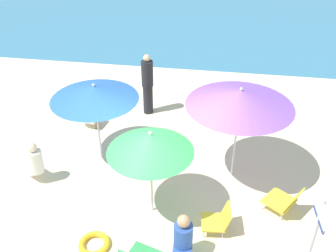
# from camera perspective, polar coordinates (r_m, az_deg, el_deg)

# --- Properties ---
(ground_plane) EXTENTS (40.00, 40.00, 0.00)m
(ground_plane) POSITION_cam_1_polar(r_m,az_deg,el_deg) (7.67, -1.77, -12.25)
(ground_plane) COLOR beige
(sea_water) EXTENTS (40.00, 16.00, 0.01)m
(sea_water) POSITION_cam_1_polar(r_m,az_deg,el_deg) (20.55, 5.87, 17.63)
(sea_water) COLOR teal
(sea_water) RESTS_ON ground_plane
(umbrella_green) EXTENTS (1.54, 1.54, 1.84)m
(umbrella_green) POSITION_cam_1_polar(r_m,az_deg,el_deg) (6.62, -2.65, -2.55)
(umbrella_green) COLOR silver
(umbrella_green) RESTS_ON ground_plane
(umbrella_blue) EXTENTS (1.87, 1.87, 1.88)m
(umbrella_blue) POSITION_cam_1_polar(r_m,az_deg,el_deg) (8.17, -10.90, 4.88)
(umbrella_blue) COLOR silver
(umbrella_blue) RESTS_ON ground_plane
(umbrella_purple) EXTENTS (2.12, 2.12, 2.11)m
(umbrella_purple) POSITION_cam_1_polar(r_m,az_deg,el_deg) (7.50, 10.67, 4.10)
(umbrella_purple) COLOR silver
(umbrella_purple) RESTS_ON ground_plane
(beach_chair_b) EXTENTS (0.55, 0.51, 0.55)m
(beach_chair_b) POSITION_cam_1_polar(r_m,az_deg,el_deg) (7.16, 7.55, -13.59)
(beach_chair_b) COLOR gold
(beach_chair_b) RESTS_ON ground_plane
(beach_chair_c) EXTENTS (0.65, 0.67, 0.64)m
(beach_chair_c) POSITION_cam_1_polar(r_m,az_deg,el_deg) (8.44, -1.92, -4.23)
(beach_chair_c) COLOR red
(beach_chair_c) RESTS_ON ground_plane
(beach_chair_d) EXTENTS (0.80, 0.79, 0.59)m
(beach_chair_d) POSITION_cam_1_polar(r_m,az_deg,el_deg) (7.73, 16.92, -10.55)
(beach_chair_d) COLOR gold
(beach_chair_d) RESTS_ON ground_plane
(person_a) EXTENTS (0.56, 0.40, 0.94)m
(person_a) POSITION_cam_1_polar(r_m,az_deg,el_deg) (9.96, -12.22, 2.31)
(person_a) COLOR silver
(person_a) RESTS_ON ground_plane
(person_b) EXTENTS (0.31, 0.31, 1.69)m
(person_b) POSITION_cam_1_polar(r_m,az_deg,el_deg) (10.17, -3.05, 6.19)
(person_b) COLOR black
(person_b) RESTS_ON ground_plane
(person_c) EXTENTS (0.55, 0.46, 0.98)m
(person_c) POSITION_cam_1_polar(r_m,az_deg,el_deg) (8.45, -19.30, -4.98)
(person_c) COLOR silver
(person_c) RESTS_ON ground_plane
(person_d) EXTENTS (0.33, 0.56, 0.94)m
(person_d) POSITION_cam_1_polar(r_m,az_deg,el_deg) (6.56, 2.23, -16.43)
(person_d) COLOR #2D519E
(person_d) RESTS_ON ground_plane
(warning_sign) EXTENTS (0.06, 0.48, 2.00)m
(warning_sign) POSITION_cam_1_polar(r_m,az_deg,el_deg) (5.84, 20.76, -15.19)
(warning_sign) COLOR #ADADB2
(warning_sign) RESTS_ON ground_plane
(swim_ring) EXTENTS (0.55, 0.55, 0.10)m
(swim_ring) POSITION_cam_1_polar(r_m,az_deg,el_deg) (7.15, -10.87, -16.81)
(swim_ring) COLOR yellow
(swim_ring) RESTS_ON ground_plane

